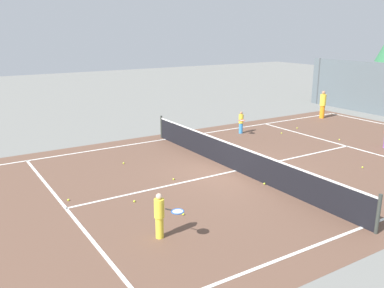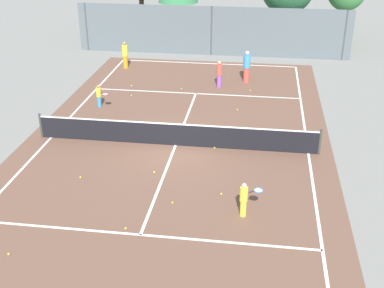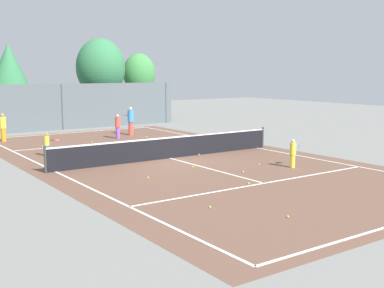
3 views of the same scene
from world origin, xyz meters
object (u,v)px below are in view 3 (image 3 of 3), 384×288
Objects in this scene: player_1 at (48,144)px; tennis_ball_9 at (92,142)px; tennis_ball_1 at (243,172)px; tennis_ball_3 at (259,164)px; tennis_ball_0 at (147,137)px; player_2 at (293,153)px; tennis_ball_11 at (164,143)px; ball_crate at (146,153)px; tennis_ball_7 at (288,217)px; tennis_ball_12 at (59,149)px; tennis_ball_10 at (148,178)px; tennis_ball_4 at (199,154)px; player_4 at (3,127)px; tennis_ball_8 at (249,183)px; player_3 at (118,126)px; tennis_ball_2 at (42,146)px; tennis_ball_5 at (210,207)px; tennis_ball_6 at (193,167)px; player_0 at (131,121)px.

tennis_ball_9 is at bearing 40.93° from player_1.
tennis_ball_1 is 1.00× the size of tennis_ball_3.
tennis_ball_0 is at bearing 3.65° from tennis_ball_9.
player_2 reaches higher than tennis_ball_3.
player_2 is at bearing -85.29° from tennis_ball_11.
tennis_ball_7 is at bearing -98.70° from ball_crate.
tennis_ball_10 is at bearing -88.09° from tennis_ball_12.
tennis_ball_10 and tennis_ball_12 have the same top height.
tennis_ball_0 and tennis_ball_4 have the same top height.
tennis_ball_1 is at bearing -69.45° from player_4.
player_1 reaches higher than tennis_ball_12.
tennis_ball_8 is 10.88m from tennis_ball_11.
player_3 is at bearing 98.98° from player_2.
player_1 is 17.18× the size of tennis_ball_4.
tennis_ball_7 is 1.00× the size of tennis_ball_9.
player_3 is at bearing 6.86° from tennis_ball_2.
tennis_ball_5 is (-4.70, -15.55, -0.72)m from player_3.
player_1 reaches higher than ball_crate.
tennis_ball_11 is at bearing -100.31° from tennis_ball_0.
tennis_ball_10 is (1.87, -13.62, -0.81)m from player_4.
tennis_ball_4 is at bearing 70.31° from tennis_ball_8.
player_4 reaches higher than player_1.
player_3 is 4.97m from tennis_ball_12.
tennis_ball_5 is (-5.23, -7.83, 0.00)m from tennis_ball_4.
tennis_ball_12 is at bearing -75.77° from tennis_ball_2.
tennis_ball_10 is at bearing -163.66° from tennis_ball_6.
tennis_ball_1 is 1.00× the size of tennis_ball_6.
player_4 is 24.86× the size of tennis_ball_4.
player_0 is 27.35× the size of tennis_ball_8.
tennis_ball_8 is at bearing -96.81° from player_3.
tennis_ball_3 is (-0.61, -10.90, 0.00)m from tennis_ball_0.
tennis_ball_6 is (4.50, -12.84, -0.81)m from player_4.
tennis_ball_0 is (7.37, 3.38, -0.56)m from player_1.
player_4 is 24.86× the size of tennis_ball_0.
player_0 reaches higher than player_4.
player_2 is at bearing -73.28° from tennis_ball_4.
ball_crate reaches higher than tennis_ball_2.
tennis_ball_5 is (0.14, -14.96, 0.00)m from tennis_ball_2.
tennis_ball_0 is 6.42m from tennis_ball_12.
tennis_ball_5 is at bearing 120.34° from tennis_ball_7.
player_0 is at bearing 75.17° from tennis_ball_6.
player_0 reaches higher than player_1.
tennis_ball_5 and tennis_ball_10 have the same top height.
ball_crate reaches higher than tennis_ball_3.
tennis_ball_2 is 14.97m from tennis_ball_5.
player_4 is at bearing 155.77° from player_3.
ball_crate reaches higher than tennis_ball_11.
tennis_ball_0 is 1.00× the size of tennis_ball_4.
tennis_ball_1 is 1.79m from tennis_ball_3.
player_1 reaches higher than tennis_ball_5.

